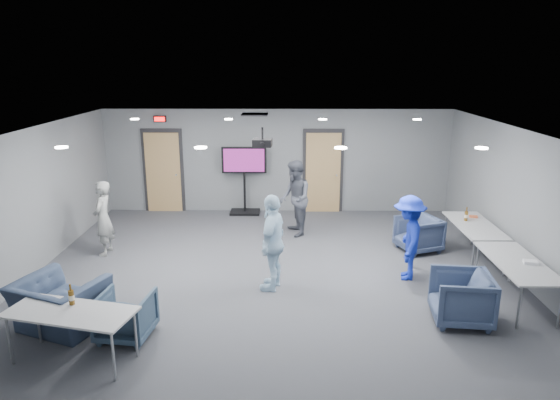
{
  "coord_description": "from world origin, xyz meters",
  "views": [
    {
      "loc": [
        0.21,
        -8.84,
        3.88
      ],
      "look_at": [
        0.11,
        0.74,
        1.2
      ],
      "focal_mm": 32.0,
      "sensor_mm": 36.0,
      "label": 1
    }
  ],
  "objects_px": {
    "person_c": "(273,242)",
    "tv_stand": "(244,176)",
    "table_right_b": "(517,264)",
    "person_a": "(103,218)",
    "chair_front_b": "(60,304)",
    "table_front_left": "(70,314)",
    "person_b": "(295,198)",
    "chair_right_c": "(461,298)",
    "person_d": "(408,238)",
    "table_right_a": "(475,227)",
    "projector": "(262,143)",
    "chair_front_a": "(126,315)",
    "bottle_front": "(71,297)",
    "chair_right_a": "(418,234)",
    "bottle_right": "(466,216)"
  },
  "relations": [
    {
      "from": "person_c",
      "to": "tv_stand",
      "type": "relative_size",
      "value": 0.97
    },
    {
      "from": "tv_stand",
      "to": "table_right_b",
      "type": "bearing_deg",
      "value": -45.89
    },
    {
      "from": "person_a",
      "to": "chair_front_b",
      "type": "relative_size",
      "value": 1.31
    },
    {
      "from": "table_front_left",
      "to": "person_b",
      "type": "bearing_deg",
      "value": 72.29
    },
    {
      "from": "chair_right_c",
      "to": "chair_front_b",
      "type": "bearing_deg",
      "value": -81.43
    },
    {
      "from": "person_a",
      "to": "person_d",
      "type": "distance_m",
      "value": 6.07
    },
    {
      "from": "person_d",
      "to": "tv_stand",
      "type": "distance_m",
      "value": 5.22
    },
    {
      "from": "table_right_a",
      "to": "table_right_b",
      "type": "xyz_separation_m",
      "value": [
        0.0,
        -1.9,
        0.0
      ]
    },
    {
      "from": "person_d",
      "to": "projector",
      "type": "height_order",
      "value": "projector"
    },
    {
      "from": "person_b",
      "to": "chair_front_a",
      "type": "bearing_deg",
      "value": -40.47
    },
    {
      "from": "bottle_front",
      "to": "projector",
      "type": "relative_size",
      "value": 0.78
    },
    {
      "from": "table_right_b",
      "to": "chair_right_a",
      "type": "bearing_deg",
      "value": 22.67
    },
    {
      "from": "projector",
      "to": "person_a",
      "type": "bearing_deg",
      "value": 177.66
    },
    {
      "from": "person_c",
      "to": "table_right_a",
      "type": "height_order",
      "value": "person_c"
    },
    {
      "from": "person_d",
      "to": "table_front_left",
      "type": "bearing_deg",
      "value": -50.51
    },
    {
      "from": "bottle_right",
      "to": "projector",
      "type": "distance_m",
      "value": 4.43
    },
    {
      "from": "bottle_front",
      "to": "bottle_right",
      "type": "bearing_deg",
      "value": 29.52
    },
    {
      "from": "person_c",
      "to": "table_front_left",
      "type": "xyz_separation_m",
      "value": [
        -2.6,
        -2.25,
        -0.18
      ]
    },
    {
      "from": "chair_front_b",
      "to": "person_b",
      "type": "bearing_deg",
      "value": -108.91
    },
    {
      "from": "person_d",
      "to": "bottle_right",
      "type": "distance_m",
      "value": 1.87
    },
    {
      "from": "person_b",
      "to": "table_front_left",
      "type": "xyz_separation_m",
      "value": [
        -3.03,
        -5.07,
        -0.19
      ]
    },
    {
      "from": "chair_front_b",
      "to": "table_right_a",
      "type": "relative_size",
      "value": 0.65
    },
    {
      "from": "person_a",
      "to": "tv_stand",
      "type": "xyz_separation_m",
      "value": [
        2.67,
        2.91,
        0.23
      ]
    },
    {
      "from": "bottle_front",
      "to": "chair_front_a",
      "type": "bearing_deg",
      "value": 36.77
    },
    {
      "from": "chair_front_b",
      "to": "tv_stand",
      "type": "xyz_separation_m",
      "value": [
        2.29,
        5.9,
        0.62
      ]
    },
    {
      "from": "bottle_front",
      "to": "person_b",
      "type": "bearing_deg",
      "value": 57.85
    },
    {
      "from": "person_b",
      "to": "chair_right_a",
      "type": "height_order",
      "value": "person_b"
    },
    {
      "from": "chair_right_a",
      "to": "chair_front_a",
      "type": "height_order",
      "value": "chair_right_a"
    },
    {
      "from": "bottle_right",
      "to": "table_right_b",
      "type": "bearing_deg",
      "value": -87.4
    },
    {
      "from": "person_a",
      "to": "chair_right_a",
      "type": "xyz_separation_m",
      "value": [
        6.54,
        0.26,
        -0.41
      ]
    },
    {
      "from": "chair_right_c",
      "to": "table_front_left",
      "type": "height_order",
      "value": "chair_right_c"
    },
    {
      "from": "person_d",
      "to": "table_right_b",
      "type": "xyz_separation_m",
      "value": [
        1.55,
        -0.96,
        -0.1
      ]
    },
    {
      "from": "person_d",
      "to": "chair_right_c",
      "type": "relative_size",
      "value": 1.81
    },
    {
      "from": "person_b",
      "to": "tv_stand",
      "type": "xyz_separation_m",
      "value": [
        -1.28,
        1.67,
        0.13
      ]
    },
    {
      "from": "table_front_left",
      "to": "bottle_front",
      "type": "height_order",
      "value": "bottle_front"
    },
    {
      "from": "chair_right_a",
      "to": "chair_right_c",
      "type": "xyz_separation_m",
      "value": [
        -0.12,
        -2.99,
        0.03
      ]
    },
    {
      "from": "chair_right_a",
      "to": "table_right_b",
      "type": "bearing_deg",
      "value": 2.11
    },
    {
      "from": "person_c",
      "to": "chair_front_b",
      "type": "xyz_separation_m",
      "value": [
        -3.14,
        -1.41,
        -0.47
      ]
    },
    {
      "from": "bottle_right",
      "to": "person_d",
      "type": "bearing_deg",
      "value": -140.84
    },
    {
      "from": "chair_right_c",
      "to": "bottle_right",
      "type": "relative_size",
      "value": 3.03
    },
    {
      "from": "chair_front_b",
      "to": "tv_stand",
      "type": "distance_m",
      "value": 6.36
    },
    {
      "from": "chair_right_c",
      "to": "projector",
      "type": "xyz_separation_m",
      "value": [
        -3.12,
        2.33,
        2.01
      ]
    },
    {
      "from": "chair_right_a",
      "to": "chair_front_b",
      "type": "bearing_deg",
      "value": -82.72
    },
    {
      "from": "table_front_left",
      "to": "bottle_right",
      "type": "bearing_deg",
      "value": 44.03
    },
    {
      "from": "chair_right_c",
      "to": "table_front_left",
      "type": "distance_m",
      "value": 5.62
    },
    {
      "from": "table_right_a",
      "to": "bottle_right",
      "type": "distance_m",
      "value": 0.31
    },
    {
      "from": "chair_front_b",
      "to": "tv_stand",
      "type": "bearing_deg",
      "value": -89.95
    },
    {
      "from": "person_a",
      "to": "person_d",
      "type": "height_order",
      "value": "person_d"
    },
    {
      "from": "chair_right_c",
      "to": "projector",
      "type": "distance_m",
      "value": 4.38
    },
    {
      "from": "person_a",
      "to": "chair_front_a",
      "type": "relative_size",
      "value": 2.07
    }
  ]
}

